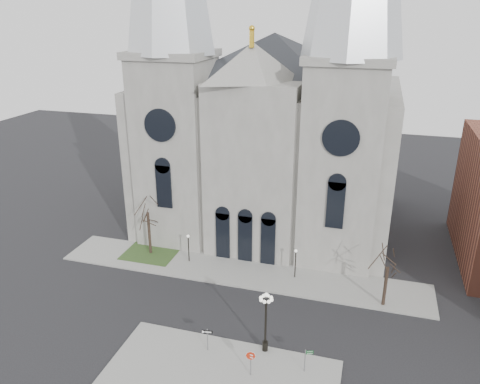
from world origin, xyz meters
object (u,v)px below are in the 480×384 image
(globe_lamp, at_px, (266,315))
(one_way_sign, at_px, (207,336))
(stop_sign, at_px, (251,358))
(street_name_sign, at_px, (306,358))

(globe_lamp, height_order, one_way_sign, globe_lamp)
(stop_sign, height_order, street_name_sign, stop_sign)
(globe_lamp, height_order, street_name_sign, globe_lamp)
(globe_lamp, bearing_deg, street_name_sign, -22.34)
(one_way_sign, distance_m, street_name_sign, 8.15)
(globe_lamp, bearing_deg, stop_sign, -97.56)
(globe_lamp, bearing_deg, one_way_sign, -163.65)
(stop_sign, height_order, one_way_sign, stop_sign)
(stop_sign, xyz_separation_m, one_way_sign, (-4.15, 1.72, -0.18))
(globe_lamp, relative_size, street_name_sign, 2.72)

